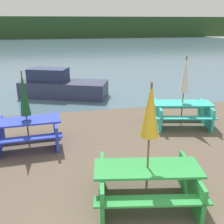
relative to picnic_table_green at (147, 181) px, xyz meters
The scene contains 9 objects.
water 30.44m from the picnic_table_green, 90.24° to the left, with size 60.00×50.00×0.00m.
far_treeline 50.46m from the picnic_table_green, 90.14° to the left, with size 80.00×1.60×4.00m.
picnic_table_green is the anchor object (origin of this frame).
picnic_table_blue 3.70m from the picnic_table_green, 129.29° to the left, with size 1.80×1.48×0.74m.
picnic_table_teal 4.18m from the picnic_table_green, 55.79° to the left, with size 2.07×1.72×0.74m.
umbrella_gold 1.33m from the picnic_table_green, behind, with size 0.32×0.32×2.27m.
umbrella_white 4.35m from the picnic_table_green, 55.79° to the left, with size 0.30×0.30×2.21m.
umbrella_darkgreen 3.83m from the picnic_table_green, 129.29° to the left, with size 0.26×0.26×2.03m.
boat 7.80m from the picnic_table_green, 100.21° to the left, with size 4.00×2.59×1.24m.
Camera 1 is at (-1.31, -1.91, 3.19)m, focal length 42.00 mm.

